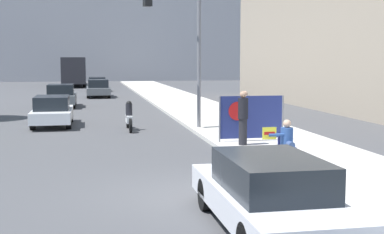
# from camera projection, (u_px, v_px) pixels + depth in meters

# --- Properties ---
(ground_plane) EXTENTS (160.00, 160.00, 0.00)m
(ground_plane) POSITION_uv_depth(u_px,v_px,m) (198.00, 195.00, 11.95)
(ground_plane) COLOR #444447
(sidewalk_curb) EXTENTS (4.39, 90.00, 0.15)m
(sidewalk_curb) POSITION_uv_depth(u_px,v_px,m) (216.00, 117.00, 27.35)
(sidewalk_curb) COLOR beige
(sidewalk_curb) RESTS_ON ground_plane
(seated_protester) EXTENTS (0.93, 0.77, 1.23)m
(seated_protester) POSITION_uv_depth(u_px,v_px,m) (287.00, 141.00, 14.51)
(seated_protester) COLOR #474C56
(seated_protester) RESTS_ON sidewalk_curb
(jogger_on_sidewalk) EXTENTS (0.34, 0.34, 1.81)m
(jogger_on_sidewalk) POSITION_uv_depth(u_px,v_px,m) (243.00, 117.00, 17.90)
(jogger_on_sidewalk) COLOR black
(jogger_on_sidewalk) RESTS_ON sidewalk_curb
(pedestrian_behind) EXTENTS (0.34, 0.34, 1.68)m
(pedestrian_behind) POSITION_uv_depth(u_px,v_px,m) (245.00, 112.00, 20.38)
(pedestrian_behind) COLOR #334775
(pedestrian_behind) RESTS_ON sidewalk_curb
(protest_banner) EXTENTS (2.37, 0.06, 1.60)m
(protest_banner) POSITION_uv_depth(u_px,v_px,m) (251.00, 117.00, 18.77)
(protest_banner) COLOR slate
(protest_banner) RESTS_ON sidewalk_curb
(traffic_light_pole) EXTENTS (2.47, 2.24, 6.10)m
(traffic_light_pole) POSITION_uv_depth(u_px,v_px,m) (181.00, 30.00, 21.91)
(traffic_light_pole) COLOR slate
(traffic_light_pole) RESTS_ON sidewalk_curb
(parked_car_curbside) EXTENTS (1.78, 4.70, 1.36)m
(parked_car_curbside) POSITION_uv_depth(u_px,v_px,m) (268.00, 193.00, 9.33)
(parked_car_curbside) COLOR silver
(parked_car_curbside) RESTS_ON ground_plane
(car_on_road_nearest) EXTENTS (1.73, 4.42, 1.37)m
(car_on_road_nearest) POSITION_uv_depth(u_px,v_px,m) (52.00, 111.00, 24.32)
(car_on_road_nearest) COLOR white
(car_on_road_nearest) RESTS_ON ground_plane
(car_on_road_midblock) EXTENTS (1.84, 4.19, 1.45)m
(car_on_road_midblock) POSITION_uv_depth(u_px,v_px,m) (61.00, 96.00, 33.96)
(car_on_road_midblock) COLOR #565B60
(car_on_road_midblock) RESTS_ON ground_plane
(car_on_road_distant) EXTENTS (1.83, 4.62, 1.42)m
(car_on_road_distant) POSITION_uv_depth(u_px,v_px,m) (98.00, 88.00, 43.04)
(car_on_road_distant) COLOR #565B60
(car_on_road_distant) RESTS_ON ground_plane
(car_on_road_far_lane) EXTENTS (1.78, 4.22, 1.35)m
(car_on_road_far_lane) POSITION_uv_depth(u_px,v_px,m) (97.00, 84.00, 50.96)
(car_on_road_far_lane) COLOR #565B60
(car_on_road_far_lane) RESTS_ON ground_plane
(city_bus_on_road) EXTENTS (2.53, 12.49, 3.26)m
(city_bus_on_road) POSITION_uv_depth(u_px,v_px,m) (75.00, 70.00, 61.50)
(city_bus_on_road) COLOR #232328
(city_bus_on_road) RESTS_ON ground_plane
(motorcycle_on_road) EXTENTS (0.28, 2.23, 1.27)m
(motorcycle_on_road) POSITION_uv_depth(u_px,v_px,m) (129.00, 118.00, 22.81)
(motorcycle_on_road) COLOR white
(motorcycle_on_road) RESTS_ON ground_plane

